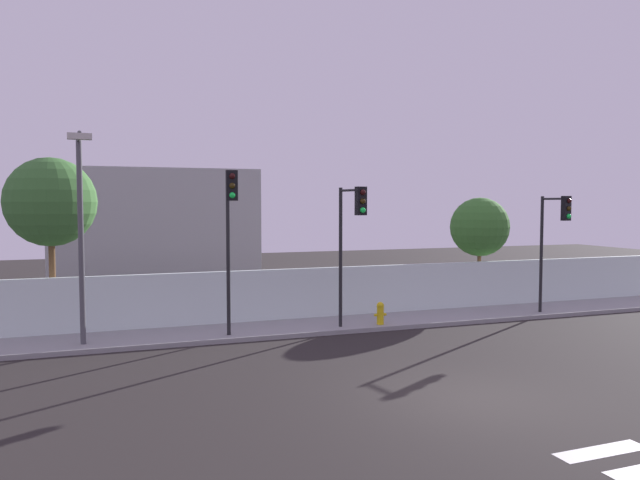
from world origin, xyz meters
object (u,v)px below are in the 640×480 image
at_px(traffic_light_right, 555,228).
at_px(traffic_light_left, 230,218).
at_px(fire_hydrant, 380,312).
at_px(roadside_tree_leftmost, 50,202).
at_px(roadside_tree_midleft, 480,227).
at_px(traffic_light_center, 351,226).
at_px(street_lamp_curbside, 81,220).

bearing_deg(traffic_light_right, traffic_light_left, 179.77).
distance_m(traffic_light_right, fire_hydrant, 7.49).
xyz_separation_m(traffic_light_left, traffic_light_right, (12.18, -0.05, -0.47)).
height_order(roadside_tree_leftmost, roadside_tree_midleft, roadside_tree_leftmost).
bearing_deg(traffic_light_center, street_lamp_curbside, 176.16).
bearing_deg(roadside_tree_midleft, fire_hydrant, -153.10).
bearing_deg(fire_hydrant, roadside_tree_leftmost, 163.68).
distance_m(traffic_light_center, street_lamp_curbside, 8.19).
relative_size(roadside_tree_leftmost, roadside_tree_midleft, 1.28).
distance_m(traffic_light_left, roadside_tree_midleft, 11.86).
bearing_deg(street_lamp_curbside, roadside_tree_leftmost, 107.97).
distance_m(traffic_light_left, traffic_light_right, 12.19).
distance_m(traffic_light_right, street_lamp_curbside, 16.44).
height_order(traffic_light_left, street_lamp_curbside, street_lamp_curbside).
xyz_separation_m(traffic_light_left, roadside_tree_leftmost, (-5.26, 3.48, 0.47)).
height_order(traffic_light_center, fire_hydrant, traffic_light_center).
distance_m(traffic_light_center, roadside_tree_midleft, 8.26).
height_order(traffic_light_left, roadside_tree_leftmost, roadside_tree_leftmost).
distance_m(traffic_light_left, traffic_light_center, 3.94).
bearing_deg(traffic_light_center, traffic_light_left, 177.34).
bearing_deg(traffic_light_left, fire_hydrant, 4.39).
bearing_deg(traffic_light_left, traffic_light_center, -2.66).
bearing_deg(fire_hydrant, roadside_tree_midleft, 26.90).
height_order(fire_hydrant, roadside_tree_midleft, roadside_tree_midleft).
bearing_deg(fire_hydrant, street_lamp_curbside, -179.77).
distance_m(street_lamp_curbside, roadside_tree_midleft, 15.89).
height_order(street_lamp_curbside, fire_hydrant, street_lamp_curbside).
relative_size(traffic_light_left, roadside_tree_midleft, 1.13).
relative_size(traffic_light_left, street_lamp_curbside, 0.85).
xyz_separation_m(traffic_light_left, fire_hydrant, (5.26, 0.40, -3.29)).
bearing_deg(traffic_light_right, roadside_tree_leftmost, 168.55).
distance_m(fire_hydrant, roadside_tree_midleft, 7.33).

